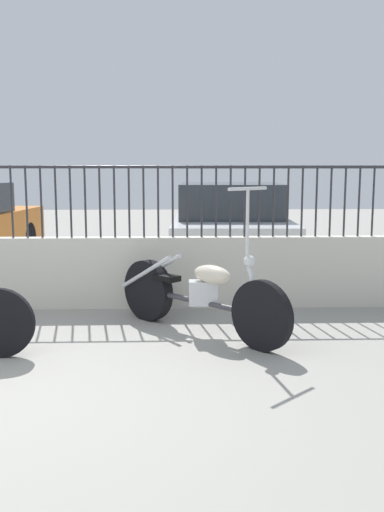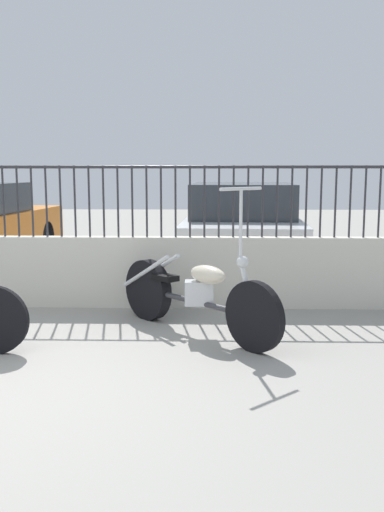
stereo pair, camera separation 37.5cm
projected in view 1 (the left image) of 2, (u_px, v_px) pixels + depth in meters
The scene contains 4 objects.
low_wall at pixel (58, 273), 6.74m from camera, with size 10.68×0.18×0.85m.
fence_railing at pixel (56, 191), 6.59m from camera, with size 10.68×0.04×0.84m.
motorcycle_dark_grey at pixel (191, 293), 5.76m from camera, with size 1.62×1.71×1.48m.
car_silver at pixel (229, 225), 9.70m from camera, with size 2.05×4.65×1.41m.
Camera 1 is at (1.35, -3.98, 1.62)m, focal length 40.00 mm.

